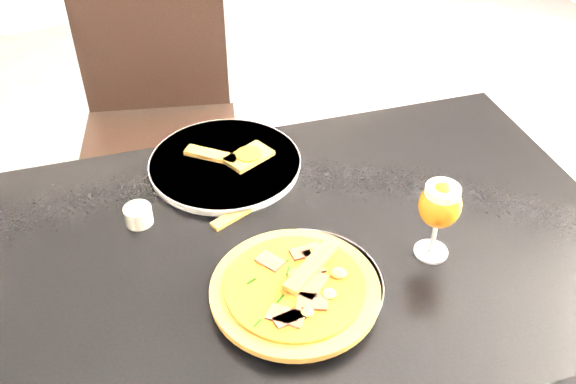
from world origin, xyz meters
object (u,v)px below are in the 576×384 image
pizza (295,288)px  beer_glass (440,206)px  chair_far (159,125)px  dining_table (311,274)px

pizza → beer_glass: bearing=-1.9°
chair_far → beer_glass: (0.27, -0.95, 0.32)m
beer_glass → pizza: bearing=178.1°
beer_glass → chair_far: bearing=106.1°
beer_glass → dining_table: bearing=147.5°
chair_far → dining_table: bearing=-65.9°
dining_table → beer_glass: bearing=-23.8°
dining_table → chair_far: bearing=104.6°
dining_table → chair_far: 0.84m
chair_far → pizza: size_ratio=3.35×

